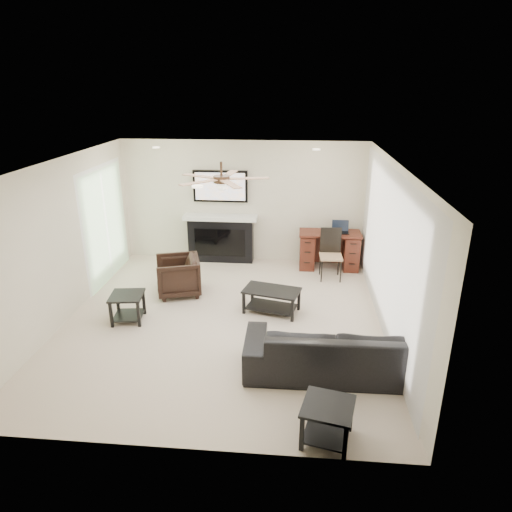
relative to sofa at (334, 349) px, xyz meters
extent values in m
plane|color=beige|center=(-1.63, 1.24, -0.34)|extent=(5.50, 5.50, 0.00)
cube|color=white|center=(-1.63, 1.24, 2.16)|extent=(5.00, 5.50, 0.04)
cube|color=beige|center=(-1.63, 3.99, 0.91)|extent=(5.00, 0.04, 2.50)
cube|color=beige|center=(-1.63, -1.51, 0.91)|extent=(5.00, 0.04, 2.50)
cube|color=beige|center=(-4.13, 1.24, 0.91)|extent=(0.04, 5.50, 2.50)
cube|color=beige|center=(0.87, 1.24, 0.91)|extent=(0.04, 5.50, 2.50)
cube|color=silver|center=(0.82, 1.34, 0.89)|extent=(0.04, 5.10, 2.40)
cube|color=#93BC89|center=(-4.10, 2.79, 0.71)|extent=(0.04, 1.80, 2.10)
cylinder|color=#382619|center=(-1.63, 1.34, 1.91)|extent=(1.40, 1.40, 0.30)
imported|color=black|center=(0.00, 0.00, 0.00)|extent=(2.32, 0.93, 0.67)
imported|color=black|center=(-2.60, 2.15, 0.01)|extent=(0.94, 0.92, 0.69)
cube|color=black|center=(-0.90, 1.60, -0.14)|extent=(0.99, 0.70, 0.40)
cube|color=black|center=(-0.15, -1.25, -0.11)|extent=(0.62, 0.62, 0.45)
cube|color=black|center=(-3.15, 1.10, -0.11)|extent=(0.56, 0.56, 0.45)
cube|color=black|center=(-2.10, 3.82, 0.62)|extent=(1.52, 0.34, 1.91)
cube|color=#421A10|center=(0.14, 3.62, 0.04)|extent=(1.22, 0.56, 0.76)
cube|color=black|center=(0.14, 3.07, 0.15)|extent=(0.44, 0.46, 0.97)
cube|color=black|center=(0.34, 3.60, 0.54)|extent=(0.33, 0.24, 0.23)
camera|label=1|loc=(-0.54, -5.14, 3.22)|focal=32.00mm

